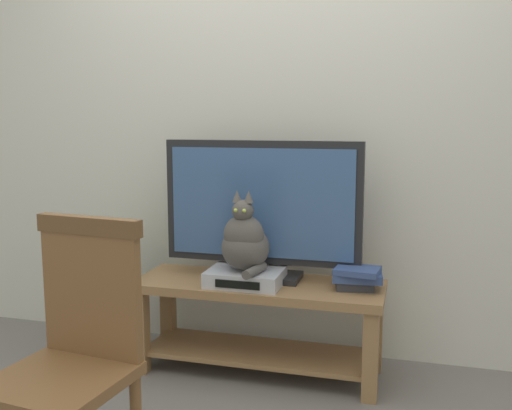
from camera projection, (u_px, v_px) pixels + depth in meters
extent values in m
cube|color=beige|center=(282.00, 97.00, 3.12)|extent=(7.00, 0.12, 2.80)
cube|color=olive|center=(259.00, 286.00, 2.89)|extent=(1.24, 0.44, 0.04)
cube|color=olive|center=(141.00, 332.00, 2.91)|extent=(0.07, 0.07, 0.43)
cube|color=olive|center=(370.00, 357.00, 2.61)|extent=(0.07, 0.07, 0.43)
cube|color=olive|center=(168.00, 311.00, 3.24)|extent=(0.07, 0.07, 0.43)
cube|color=olive|center=(375.00, 330.00, 2.94)|extent=(0.07, 0.07, 0.43)
cube|color=olive|center=(259.00, 352.00, 2.94)|extent=(1.14, 0.36, 0.02)
cube|color=black|center=(262.00, 276.00, 2.95)|extent=(0.39, 0.20, 0.03)
cube|color=black|center=(262.00, 268.00, 2.94)|extent=(0.06, 0.04, 0.06)
cube|color=black|center=(262.00, 202.00, 2.89)|extent=(1.01, 0.05, 0.62)
cube|color=#385684|center=(261.00, 203.00, 2.86)|extent=(0.93, 0.01, 0.55)
sphere|color=#2672F2|center=(357.00, 267.00, 2.78)|extent=(0.01, 0.01, 0.01)
cube|color=#BCBCC1|center=(246.00, 277.00, 2.84)|extent=(0.36, 0.27, 0.08)
cube|color=black|center=(237.00, 285.00, 2.71)|extent=(0.22, 0.01, 0.04)
ellipsoid|color=#514C47|center=(245.00, 248.00, 2.82)|extent=(0.23, 0.24, 0.22)
ellipsoid|color=#514C47|center=(244.00, 235.00, 2.78)|extent=(0.20, 0.15, 0.20)
sphere|color=#514C47|center=(243.00, 211.00, 2.75)|extent=(0.10, 0.10, 0.10)
cone|color=#514C47|center=(237.00, 196.00, 2.75)|extent=(0.05, 0.05, 0.06)
cone|color=#514C47|center=(249.00, 197.00, 2.73)|extent=(0.05, 0.05, 0.06)
sphere|color=#B2C64C|center=(236.00, 210.00, 2.71)|extent=(0.02, 0.02, 0.02)
sphere|color=#B2C64C|center=(244.00, 211.00, 2.70)|extent=(0.02, 0.02, 0.02)
cylinder|color=#514C47|center=(255.00, 270.00, 2.73)|extent=(0.08, 0.19, 0.04)
cube|color=brown|center=(59.00, 382.00, 1.85)|extent=(0.45, 0.45, 0.04)
cube|color=brown|center=(91.00, 287.00, 1.98)|extent=(0.39, 0.08, 0.49)
cube|color=brown|center=(89.00, 225.00, 1.95)|extent=(0.41, 0.09, 0.06)
cube|color=#2D2D33|center=(355.00, 284.00, 2.77)|extent=(0.20, 0.16, 0.04)
cube|color=#33477A|center=(357.00, 277.00, 2.76)|extent=(0.25, 0.18, 0.04)
cube|color=#33477A|center=(357.00, 271.00, 2.74)|extent=(0.22, 0.18, 0.03)
cylinder|color=#47474C|center=(105.00, 344.00, 3.07)|extent=(0.25, 0.25, 0.19)
cylinder|color=#332319|center=(104.00, 329.00, 3.06)|extent=(0.23, 0.23, 0.02)
cylinder|color=#4C3823|center=(103.00, 314.00, 3.04)|extent=(0.04, 0.04, 0.15)
sphere|color=#234C2D|center=(102.00, 271.00, 3.01)|extent=(0.40, 0.40, 0.40)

